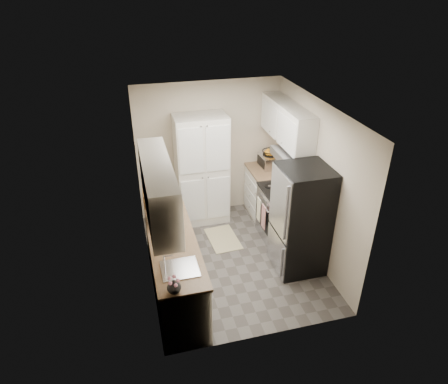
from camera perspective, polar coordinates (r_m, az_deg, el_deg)
The scene contains 16 objects.
ground at distance 6.56m, azimuth 1.17°, elevation -9.49°, with size 3.20×3.20×0.00m, color #56514C.
room_shell at distance 5.68m, azimuth 1.18°, elevation 3.36°, with size 2.64×3.24×2.52m.
pantry_cabinet at distance 7.07m, azimuth -3.19°, elevation 3.13°, with size 0.90×0.55×2.00m, color silver.
base_cabinet_left at distance 5.81m, azimuth -7.21°, elevation -10.11°, with size 0.60×2.30×0.88m, color silver.
countertop_left at distance 5.53m, azimuth -7.50°, elevation -6.41°, with size 0.63×2.33×0.04m, color #846647.
base_cabinet_right at distance 7.52m, azimuth 6.03°, elevation -0.13°, with size 0.60×0.80×0.88m, color silver.
countertop_right at distance 7.31m, azimuth 6.22°, elevation 3.02°, with size 0.63×0.83×0.04m, color #846647.
electric_range at distance 6.86m, azimuth 8.20°, elevation -3.02°, with size 0.71×0.78×1.13m.
refrigerator at distance 6.04m, azimuth 10.95°, elevation -3.95°, with size 0.70×0.72×1.70m, color #B7B7BC.
microwave at distance 5.88m, azimuth -8.60°, elevation -2.31°, with size 0.50×0.34×0.27m, color silver.
wine_bottle at distance 6.21m, azimuth -8.89°, elevation -0.49°, with size 0.07×0.07×0.28m, color black.
flower_vase at distance 4.61m, azimuth -7.16°, elevation -13.21°, with size 0.16×0.16×0.17m, color silver.
cutting_board at distance 6.34m, azimuth -8.62°, elevation 0.15°, with size 0.02×0.22×0.27m, color #2F7D3A.
toaster_oven at distance 7.38m, azimuth 6.46°, elevation 4.42°, with size 0.32×0.40×0.23m, color silver.
fruit_basket at distance 7.33m, azimuth 6.63°, elevation 5.78°, with size 0.29×0.29×0.12m, color #FFA121, non-canonical shape.
kitchen_mat at distance 6.99m, azimuth -0.14°, elevation -6.67°, with size 0.48×0.77×0.01m, color #CABC8A.
Camera 1 is at (-1.42, -4.93, 4.09)m, focal length 32.00 mm.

